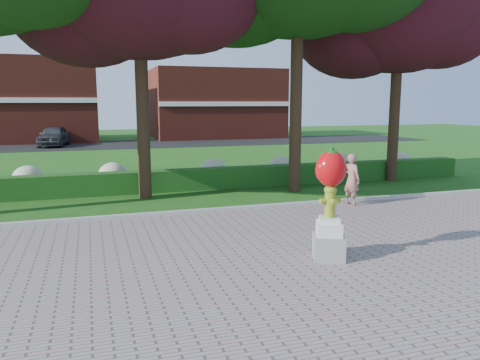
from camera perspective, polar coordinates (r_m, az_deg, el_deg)
The scene contains 12 objects.
ground at distance 11.55m, azimuth 2.05°, elevation -7.23°, with size 100.00×100.00×0.00m, color #205014.
walkway at distance 8.13m, azimuth 12.02°, elevation -14.65°, with size 40.00×14.00×0.04m, color gray.
curb at distance 14.30m, azimuth -2.05°, elevation -3.66°, with size 40.00×0.18×0.15m, color #ADADA5.
lawn_hedge at distance 18.05m, azimuth -5.53°, elevation 0.10°, with size 24.00×0.70×0.80m, color #1B4A15.
hydrangea_row at distance 19.11m, azimuth -4.50°, elevation 1.09°, with size 20.10×1.10×0.99m.
street at distance 38.73m, azimuth -12.23°, elevation 4.32°, with size 50.00×8.00×0.02m, color black.
building_left at distance 44.84m, azimuth -26.16°, elevation 8.71°, with size 14.00×8.00×7.00m, color maroon.
building_right at distance 45.94m, azimuth -3.05°, elevation 9.27°, with size 12.00×8.00×6.40m, color maroon.
tree_far_right at distance 21.22m, azimuth 18.55°, elevation 18.87°, with size 7.88×6.72×10.21m.
hydrant_sculpture at distance 9.90m, azimuth 10.92°, elevation -2.53°, with size 0.83×0.83×2.36m.
woman at distance 15.44m, azimuth 13.46°, elevation 0.09°, with size 0.61×0.40×1.67m, color #9E685A.
parked_car at distance 38.67m, azimuth -21.75°, elevation 5.03°, with size 1.84×4.58×1.56m, color #3F4146.
Camera 1 is at (-3.79, -10.40, 3.31)m, focal length 35.00 mm.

